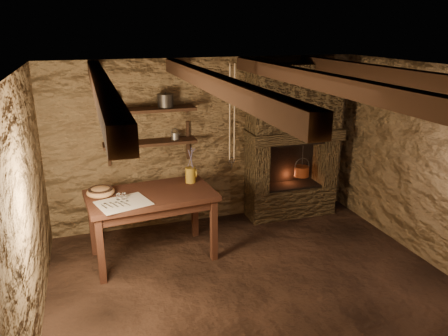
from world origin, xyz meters
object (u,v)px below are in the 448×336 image
object	(u,v)px
wooden_bowl	(101,192)
work_table	(152,223)
iron_stockpot	(166,101)
stoneware_jug	(190,168)
red_pot	(302,171)

from	to	relation	value
wooden_bowl	work_table	bearing A→B (deg)	-10.99
iron_stockpot	stoneware_jug	bearing A→B (deg)	-70.52
work_table	wooden_bowl	distance (m)	0.74
work_table	red_pot	world-z (taller)	red_pot
wooden_bowl	red_pot	bearing A→B (deg)	10.13
work_table	red_pot	xyz separation A→B (m)	(2.39, 0.64, 0.24)
stoneware_jug	wooden_bowl	distance (m)	1.15
stoneware_jug	red_pot	size ratio (longest dim) A/B	0.86
red_pot	stoneware_jug	bearing A→B (deg)	-167.07
work_table	red_pot	distance (m)	2.49
wooden_bowl	stoneware_jug	bearing A→B (deg)	5.53
wooden_bowl	red_pot	distance (m)	3.03
stoneware_jug	wooden_bowl	bearing A→B (deg)	176.59
work_table	wooden_bowl	world-z (taller)	wooden_bowl
stoneware_jug	iron_stockpot	world-z (taller)	iron_stockpot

